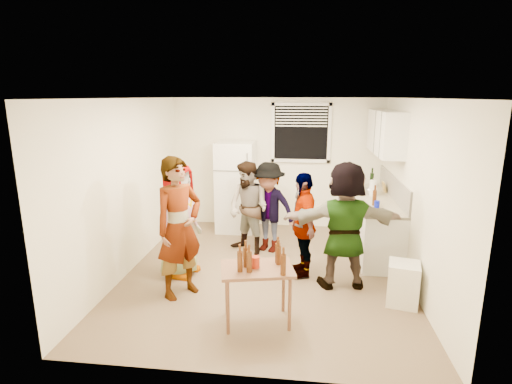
# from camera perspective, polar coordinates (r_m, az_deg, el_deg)

# --- Properties ---
(room) EXTENTS (4.00, 4.50, 2.50)m
(room) POSITION_cam_1_polar(r_m,az_deg,el_deg) (6.00, 1.37, -11.39)
(room) COLOR white
(room) RESTS_ON ground
(window) EXTENTS (1.12, 0.10, 1.06)m
(window) POSITION_cam_1_polar(r_m,az_deg,el_deg) (7.65, 6.44, 8.39)
(window) COLOR white
(window) RESTS_ON room
(refrigerator) EXTENTS (0.70, 0.70, 1.70)m
(refrigerator) POSITION_cam_1_polar(r_m,az_deg,el_deg) (7.59, -2.89, 0.76)
(refrigerator) COLOR white
(refrigerator) RESTS_ON ground
(counter_lower) EXTENTS (0.60, 2.20, 0.86)m
(counter_lower) POSITION_cam_1_polar(r_m,az_deg,el_deg) (6.99, 16.37, -4.47)
(counter_lower) COLOR white
(counter_lower) RESTS_ON ground
(countertop) EXTENTS (0.64, 2.22, 0.04)m
(countertop) POSITION_cam_1_polar(r_m,az_deg,el_deg) (6.87, 16.61, -0.90)
(countertop) COLOR beige
(countertop) RESTS_ON counter_lower
(backsplash) EXTENTS (0.03, 2.20, 0.36)m
(backsplash) POSITION_cam_1_polar(r_m,az_deg,el_deg) (6.88, 19.06, 0.65)
(backsplash) COLOR beige
(backsplash) RESTS_ON countertop
(upper_cabinets) EXTENTS (0.34, 1.60, 0.70)m
(upper_cabinets) POSITION_cam_1_polar(r_m,az_deg,el_deg) (6.92, 18.01, 8.11)
(upper_cabinets) COLOR white
(upper_cabinets) RESTS_ON room
(kettle) EXTENTS (0.25, 0.23, 0.18)m
(kettle) POSITION_cam_1_polar(r_m,az_deg,el_deg) (7.04, 15.98, -0.36)
(kettle) COLOR silver
(kettle) RESTS_ON countertop
(paper_towel) EXTENTS (0.12, 0.12, 0.26)m
(paper_towel) POSITION_cam_1_polar(r_m,az_deg,el_deg) (6.98, 16.30, -0.48)
(paper_towel) COLOR white
(paper_towel) RESTS_ON countertop
(wine_bottle) EXTENTS (0.07, 0.07, 0.27)m
(wine_bottle) POSITION_cam_1_polar(r_m,az_deg,el_deg) (7.55, 16.13, 0.57)
(wine_bottle) COLOR black
(wine_bottle) RESTS_ON countertop
(beer_bottle_counter) EXTENTS (0.06, 0.06, 0.23)m
(beer_bottle_counter) POSITION_cam_1_polar(r_m,az_deg,el_deg) (6.36, 16.49, -1.85)
(beer_bottle_counter) COLOR #47230C
(beer_bottle_counter) RESTS_ON countertop
(blue_cup) EXTENTS (0.08, 0.08, 0.11)m
(blue_cup) POSITION_cam_1_polar(r_m,az_deg,el_deg) (6.24, 16.86, -2.17)
(blue_cup) COLOR #0812AD
(blue_cup) RESTS_ON countertop
(picture_frame) EXTENTS (0.02, 0.20, 0.17)m
(picture_frame) POSITION_cam_1_polar(r_m,az_deg,el_deg) (7.30, 17.82, 0.68)
(picture_frame) COLOR #BB9545
(picture_frame) RESTS_ON countertop
(trash_bin) EXTENTS (0.44, 0.44, 0.54)m
(trash_bin) POSITION_cam_1_polar(r_m,az_deg,el_deg) (5.39, 20.25, -12.37)
(trash_bin) COLOR white
(trash_bin) RESTS_ON ground
(serving_table) EXTENTS (0.89, 0.69, 0.67)m
(serving_table) POSITION_cam_1_polar(r_m,az_deg,el_deg) (4.83, 0.15, -18.04)
(serving_table) COLOR brown
(serving_table) RESTS_ON ground
(beer_bottle_table) EXTENTS (0.06, 0.06, 0.21)m
(beer_bottle_table) POSITION_cam_1_polar(r_m,az_deg,el_deg) (4.60, 3.22, -10.26)
(beer_bottle_table) COLOR #47230C
(beer_bottle_table) RESTS_ON serving_table
(red_cup) EXTENTS (0.10, 0.10, 0.13)m
(red_cup) POSITION_cam_1_polar(r_m,az_deg,el_deg) (4.51, -0.09, -10.74)
(red_cup) COLOR #9E270E
(red_cup) RESTS_ON serving_table
(guest_grey) EXTENTS (1.80, 1.22, 0.52)m
(guest_grey) POSITION_cam_1_polar(r_m,az_deg,el_deg) (6.06, -10.60, -11.34)
(guest_grey) COLOR #999999
(guest_grey) RESTS_ON ground
(guest_stripe) EXTENTS (1.84, 1.64, 0.44)m
(guest_stripe) POSITION_cam_1_polar(r_m,az_deg,el_deg) (5.50, -10.49, -14.06)
(guest_stripe) COLOR #141933
(guest_stripe) RESTS_ON ground
(guest_back_left) EXTENTS (1.44, 1.67, 0.57)m
(guest_back_left) POSITION_cam_1_polar(r_m,az_deg,el_deg) (6.71, -1.03, -8.57)
(guest_back_left) COLOR brown
(guest_back_left) RESTS_ON ground
(guest_back_right) EXTENTS (1.45, 1.75, 0.56)m
(guest_back_right) POSITION_cam_1_polar(r_m,az_deg,el_deg) (6.80, 1.75, -8.29)
(guest_back_right) COLOR #3F3E43
(guest_back_right) RESTS_ON ground
(guest_black) EXTENTS (1.68, 1.22, 0.37)m
(guest_black) POSITION_cam_1_polar(r_m,az_deg,el_deg) (5.98, 6.52, -11.56)
(guest_black) COLOR black
(guest_black) RESTS_ON ground
(guest_orange) EXTENTS (1.83, 1.94, 0.51)m
(guest_orange) POSITION_cam_1_polar(r_m,az_deg,el_deg) (5.75, 12.08, -12.87)
(guest_orange) COLOR #BB6E36
(guest_orange) RESTS_ON ground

